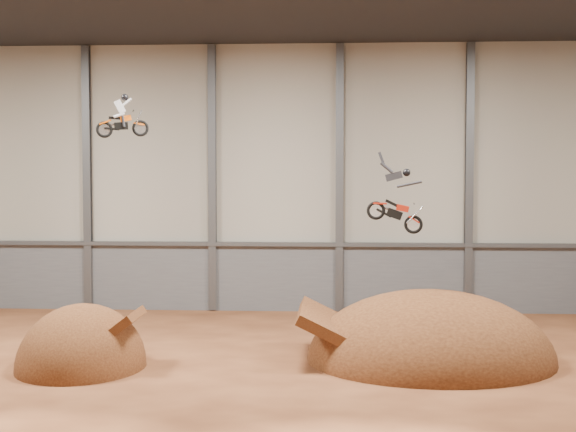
% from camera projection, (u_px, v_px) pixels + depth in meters
% --- Properties ---
extents(floor, '(40.00, 40.00, 0.00)m').
position_uv_depth(floor, '(244.00, 386.00, 27.44)').
color(floor, '#502715').
rests_on(floor, ground).
extents(back_wall, '(40.00, 0.10, 14.00)m').
position_uv_depth(back_wall, '(276.00, 178.00, 42.02)').
color(back_wall, '#9F9A8D').
rests_on(back_wall, ground).
extents(lower_band_back, '(39.80, 0.18, 3.50)m').
position_uv_depth(lower_band_back, '(276.00, 278.00, 42.20)').
color(lower_band_back, '#57595F').
rests_on(lower_band_back, ground).
extents(steel_rail, '(39.80, 0.35, 0.20)m').
position_uv_depth(steel_rail, '(276.00, 244.00, 41.95)').
color(steel_rail, '#47494F').
rests_on(steel_rail, lower_band_back).
extents(steel_column_1, '(0.40, 0.36, 13.90)m').
position_uv_depth(steel_column_1, '(87.00, 178.00, 42.39)').
color(steel_column_1, '#47494F').
rests_on(steel_column_1, ground).
extents(steel_column_2, '(0.40, 0.36, 13.90)m').
position_uv_depth(steel_column_2, '(212.00, 178.00, 42.01)').
color(steel_column_2, '#47494F').
rests_on(steel_column_2, ground).
extents(steel_column_3, '(0.40, 0.36, 13.90)m').
position_uv_depth(steel_column_3, '(340.00, 178.00, 41.62)').
color(steel_column_3, '#47494F').
rests_on(steel_column_3, ground).
extents(steel_column_4, '(0.40, 0.36, 13.90)m').
position_uv_depth(steel_column_4, '(469.00, 178.00, 41.24)').
color(steel_column_4, '#47494F').
rests_on(steel_column_4, ground).
extents(takeoff_ramp, '(4.77, 5.50, 4.77)m').
position_uv_depth(takeoff_ramp, '(82.00, 367.00, 30.02)').
color(takeoff_ramp, '#3D1E0F').
rests_on(takeoff_ramp, ground).
extents(landing_ramp, '(9.54, 8.44, 5.50)m').
position_uv_depth(landing_ramp, '(430.00, 361.00, 31.05)').
color(landing_ramp, '#3D1E0F').
rests_on(landing_ramp, ground).
extents(fmx_rider_a, '(2.24, 1.34, 1.93)m').
position_uv_depth(fmx_rider_a, '(123.00, 114.00, 31.49)').
color(fmx_rider_a, '#EC5E0D').
extents(fmx_rider_b, '(3.68, 1.13, 3.38)m').
position_uv_depth(fmx_rider_b, '(392.00, 193.00, 30.59)').
color(fmx_rider_b, red).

